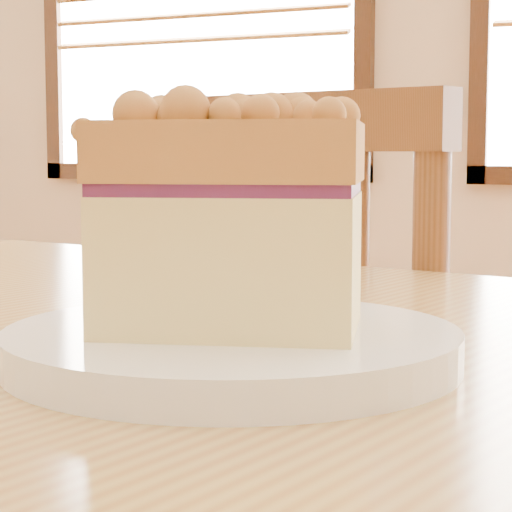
{
  "coord_description": "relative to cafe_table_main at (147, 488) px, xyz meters",
  "views": [
    {
      "loc": [
        0.39,
        -0.35,
        0.86
      ],
      "look_at": [
        0.17,
        0.14,
        0.8
      ],
      "focal_mm": 70.0,
      "sensor_mm": 36.0,
      "label": 1
    }
  ],
  "objects": [
    {
      "name": "cafe_table_main",
      "position": [
        0.0,
        0.0,
        0.0
      ],
      "size": [
        1.21,
        0.92,
        0.75
      ],
      "rotation": [
        0.0,
        0.0,
        -0.19
      ],
      "color": "#AE8943",
      "rests_on": "ground"
    },
    {
      "name": "cafe_chair_main",
      "position": [
        -0.04,
        0.56,
        -0.17
      ],
      "size": [
        0.5,
        0.5,
        0.93
      ],
      "rotation": [
        0.0,
        0.0,
        2.92
      ],
      "color": "brown",
      "rests_on": "ground"
    },
    {
      "name": "plate",
      "position": [
        0.11,
        -0.09,
        0.12
      ],
      "size": [
        0.24,
        0.24,
        0.02
      ],
      "color": "white",
      "rests_on": "cafe_table_main"
    },
    {
      "name": "cake_slice",
      "position": [
        0.11,
        -0.09,
        0.19
      ],
      "size": [
        0.15,
        0.13,
        0.12
      ],
      "rotation": [
        0.0,
        0.0,
        0.28
      ],
      "color": "#E0C37F",
      "rests_on": "plate"
    }
  ]
}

